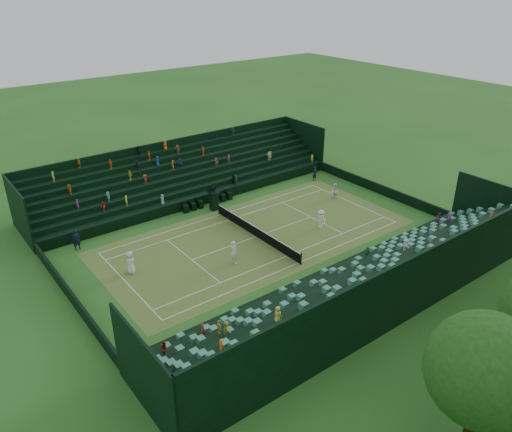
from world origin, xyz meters
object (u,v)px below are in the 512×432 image
Objects in this scene: player_far_east at (321,219)px; player_near_east at (234,252)px; umpire_chair at (214,198)px; player_near_west at (130,262)px; player_far_west at (335,191)px; tennis_net at (256,231)px.

player_near_east is at bearing -91.14° from player_far_east.
umpire_chair is at bearing -34.73° from player_near_east.
player_near_west is 7.84m from player_near_east.
player_near_west is 22.17m from player_far_west.
player_near_east is 1.18× the size of player_far_west.
player_far_west is at bearing 98.15° from tennis_net.
player_far_west is (-3.99, 15.15, -0.15)m from player_near_east.
player_near_west is at bearing -84.99° from player_far_west.
umpire_chair reaches higher than player_near_east.
umpire_chair is 1.51× the size of player_near_west.
tennis_net is 6.38× the size of player_near_west.
player_near_west is at bearing -95.85° from tennis_net.
player_far_west is at bearing -64.43° from player_near_west.
umpire_chair reaches higher than player_far_west.
player_far_east is (2.10, 5.61, 0.35)m from tennis_net.
player_near_east is (9.21, -4.12, -0.20)m from umpire_chair.
player_near_east is 9.61m from player_far_east.
tennis_net is 5.95× the size of player_near_east.
umpire_chair reaches higher than player_near_west.
tennis_net is 11.06m from player_near_west.
player_far_east is at bearing 69.49° from tennis_net.
player_near_east is at bearing -71.46° from player_far_west.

